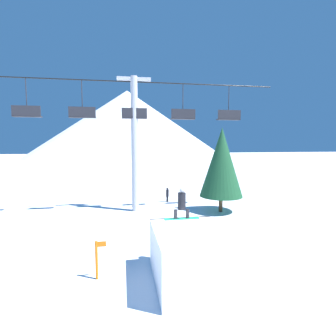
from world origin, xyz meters
TOP-DOWN VIEW (x-y plane):
  - ground_plane at (0.00, 0.00)m, footprint 220.00×220.00m
  - mountain_ridge at (0.00, 86.39)m, footprint 68.19×68.19m
  - snow_ramp at (0.45, 0.10)m, footprint 2.56×3.34m
  - snowboarder at (0.47, 1.56)m, footprint 1.45×0.32m
  - chairlift at (-1.01, 10.45)m, footprint 21.03×0.50m
  - pine_tree_near at (5.16, 9.20)m, footprint 3.11×3.11m
  - trail_marker at (-2.89, 0.91)m, footprint 0.41×0.10m
  - distant_skier at (1.82, 12.95)m, footprint 0.24×0.24m

SIDE VIEW (x-z plane):
  - ground_plane at x=0.00m, z-range 0.00..0.00m
  - distant_skier at x=1.82m, z-range 0.05..1.28m
  - trail_marker at x=-2.89m, z-range 0.05..1.52m
  - snow_ramp at x=0.45m, z-range 0.00..1.94m
  - snowboarder at x=0.47m, z-range 1.92..3.22m
  - pine_tree_near at x=5.16m, z-range 0.57..6.71m
  - chairlift at x=-1.01m, z-range 0.88..10.63m
  - mountain_ridge at x=0.00m, z-range 0.00..23.03m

